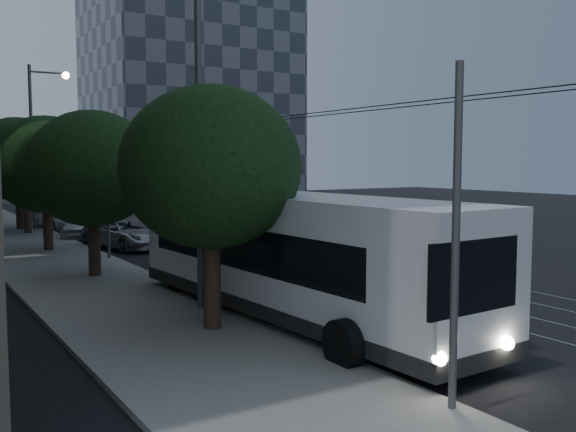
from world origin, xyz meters
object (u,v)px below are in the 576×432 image
(pickup_silver, at_px, (126,234))
(streetlamp_far, at_px, (39,132))
(car_white_c, at_px, (51,216))
(streetlamp_near, at_px, (212,83))
(trolleybus, at_px, (287,253))
(car_white_d, at_px, (56,212))
(car_white_a, at_px, (80,226))
(car_white_b, at_px, (60,220))

(pickup_silver, height_order, streetlamp_far, streetlamp_far)
(car_white_c, distance_m, streetlamp_near, 27.81)
(trolleybus, height_order, car_white_d, trolleybus)
(trolleybus, xyz_separation_m, car_white_a, (-0.20, 21.73, -1.15))
(car_white_d, bearing_deg, car_white_b, -114.43)
(car_white_a, relative_size, car_white_d, 1.04)
(streetlamp_near, bearing_deg, car_white_c, 87.74)
(car_white_d, xyz_separation_m, streetlamp_far, (-2.09, -5.83, 5.42))
(trolleybus, relative_size, streetlamp_near, 1.23)
(streetlamp_near, bearing_deg, trolleybus, -57.22)
(trolleybus, relative_size, car_white_c, 3.27)
(streetlamp_near, bearing_deg, car_white_a, 86.89)
(car_white_d, bearing_deg, car_white_a, -110.43)
(pickup_silver, relative_size, car_white_d, 1.33)
(car_white_a, bearing_deg, pickup_silver, -59.12)
(car_white_a, distance_m, streetlamp_near, 20.63)
(car_white_b, height_order, streetlamp_near, streetlamp_near)
(car_white_c, height_order, streetlamp_near, streetlamp_near)
(car_white_b, height_order, car_white_d, car_white_d)
(car_white_d, relative_size, streetlamp_far, 0.38)
(trolleybus, bearing_deg, car_white_a, 87.51)
(car_white_b, bearing_deg, streetlamp_far, 179.45)
(car_white_c, bearing_deg, car_white_b, -70.64)
(car_white_c, bearing_deg, streetlamp_near, -74.45)
(pickup_silver, relative_size, car_white_c, 1.25)
(car_white_d, height_order, streetlamp_far, streetlamp_far)
(car_white_a, xyz_separation_m, streetlamp_far, (-1.09, 4.89, 5.39))
(pickup_silver, distance_m, car_white_c, 12.94)
(car_white_d, bearing_deg, streetlamp_near, -108.96)
(trolleybus, relative_size, pickup_silver, 2.61)
(car_white_b, xyz_separation_m, car_white_d, (0.94, 5.71, 0.04))
(trolleybus, relative_size, streetlamp_far, 1.33)
(car_white_b, relative_size, streetlamp_far, 0.42)
(car_white_c, height_order, streetlamp_far, streetlamp_far)
(car_white_b, distance_m, car_white_d, 5.79)
(pickup_silver, xyz_separation_m, car_white_d, (0.12, 16.21, -0.05))
(pickup_silver, distance_m, car_white_b, 10.53)
(car_white_b, xyz_separation_m, streetlamp_near, (-1.14, -24.75, 5.93))
(streetlamp_far, bearing_deg, pickup_silver, -79.25)
(streetlamp_near, relative_size, streetlamp_far, 1.09)
(pickup_silver, height_order, car_white_c, pickup_silver)
(trolleybus, distance_m, streetlamp_far, 26.98)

